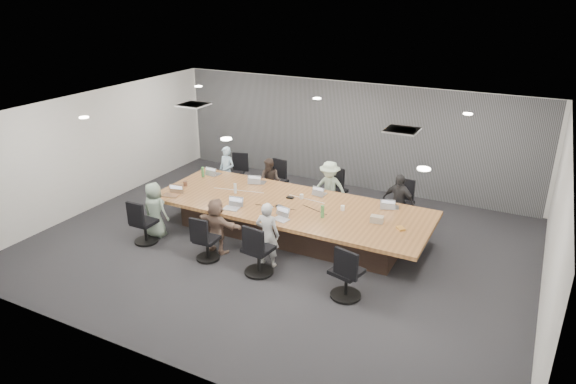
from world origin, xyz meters
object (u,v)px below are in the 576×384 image
at_px(chair_6, 259,253).
at_px(canvas_bag, 377,219).
at_px(person_2, 329,189).
at_px(chair_7, 346,276).
at_px(laptop_6, 281,219).
at_px(laptop_3, 391,207).
at_px(bottle_clear, 235,188).
at_px(mug_brown, 185,184).
at_px(laptop_0, 214,174).
at_px(laptop_2, 320,194).
at_px(bottle_green_left, 203,172).
at_px(laptop_4, 171,195).
at_px(snack_packet, 401,228).
at_px(conference_table, 290,218).
at_px(chair_1, 277,184).
at_px(laptop_5, 231,209).
at_px(person_5, 217,226).
at_px(person_6, 267,235).
at_px(chair_4, 145,226).
at_px(person_1, 270,181).
at_px(chair_0, 235,176).
at_px(bottle_green_right, 322,212).
at_px(laptop_1, 259,182).
at_px(chair_3, 402,207).
at_px(stapler, 282,208).
at_px(chair_2, 335,194).
at_px(person_3, 398,202).
at_px(person_4, 155,210).

xyz_separation_m(chair_6, canvas_bag, (1.74, 1.66, 0.38)).
xyz_separation_m(chair_6, person_2, (0.15, 3.05, 0.24)).
height_order(chair_7, laptop_6, chair_7).
bearing_deg(laptop_3, bottle_clear, -0.59).
xyz_separation_m(bottle_clear, mug_brown, (-1.27, -0.16, -0.05)).
distance_m(laptop_0, laptop_3, 4.49).
bearing_deg(laptop_2, bottle_green_left, 11.65).
height_order(laptop_4, snack_packet, snack_packet).
relative_size(conference_table, chair_1, 7.80).
relative_size(laptop_4, canvas_bag, 1.33).
distance_m(chair_6, laptop_5, 1.51).
relative_size(person_5, person_6, 0.89).
height_order(person_6, mug_brown, person_6).
height_order(conference_table, chair_4, chair_4).
bearing_deg(person_1, chair_0, 160.61).
xyz_separation_m(bottle_green_left, bottle_green_right, (3.54, -0.85, 0.00)).
bearing_deg(person_2, laptop_1, -166.36).
bearing_deg(laptop_2, chair_3, -144.89).
bearing_deg(stapler, laptop_1, 132.23).
distance_m(laptop_0, snack_packet, 5.04).
xyz_separation_m(chair_2, laptop_5, (-1.32, -2.50, 0.34)).
bearing_deg(laptop_2, laptop_5, 56.85).
height_order(chair_3, canvas_bag, canvas_bag).
distance_m(chair_4, bottle_clear, 2.12).
distance_m(chair_3, chair_4, 5.68).
bearing_deg(laptop_0, chair_2, -161.34).
height_order(laptop_2, mug_brown, mug_brown).
bearing_deg(person_3, person_2, -167.05).
bearing_deg(chair_0, bottle_clear, 105.54).
bearing_deg(bottle_green_left, stapler, -18.17).
xyz_separation_m(laptop_1, laptop_6, (1.44, -1.60, 0.00)).
bearing_deg(person_3, laptop_4, -141.76).
bearing_deg(person_4, laptop_3, -154.79).
relative_size(bottle_green_right, stapler, 1.53).
height_order(laptop_0, person_3, person_3).
bearing_deg(chair_6, bottle_green_left, 148.24).
distance_m(chair_0, laptop_1, 1.60).
bearing_deg(chair_1, stapler, 130.14).
xyz_separation_m(laptop_2, snack_packet, (2.10, -0.94, 0.01)).
distance_m(chair_3, person_6, 3.54).
xyz_separation_m(person_1, laptop_6, (1.44, -2.15, 0.17)).
bearing_deg(chair_2, chair_6, 102.32).
height_order(chair_4, person_4, person_4).
xyz_separation_m(chair_1, person_6, (1.44, -3.05, 0.27)).
bearing_deg(laptop_4, laptop_0, 73.90).
bearing_deg(person_3, laptop_0, -160.07).
height_order(chair_1, mug_brown, mug_brown).
xyz_separation_m(chair_7, canvas_bag, (-0.02, 1.66, 0.38)).
relative_size(chair_3, person_2, 0.60).
relative_size(chair_2, person_4, 0.67).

